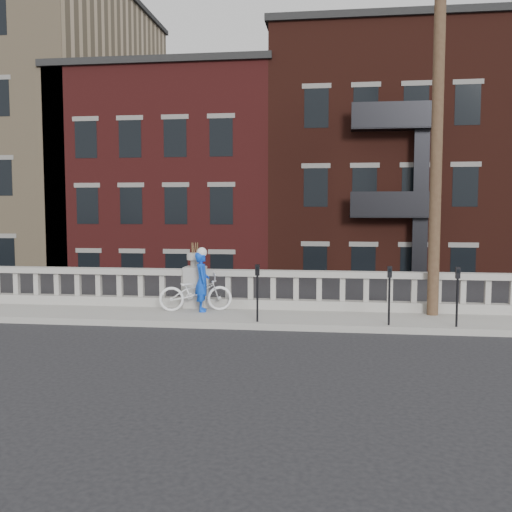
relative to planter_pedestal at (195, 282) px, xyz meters
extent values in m
plane|color=black|center=(0.00, -3.95, -0.83)|extent=(120.00, 120.00, 0.00)
cube|color=#99968E|center=(0.00, -0.95, -0.76)|extent=(32.00, 2.20, 0.15)
cube|color=#99968E|center=(0.00, 0.00, -0.56)|extent=(28.00, 0.34, 0.25)
cube|color=#99968E|center=(0.00, 0.00, 0.27)|extent=(28.00, 0.34, 0.16)
cube|color=#99968E|center=(0.00, 0.00, -0.13)|extent=(0.55, 0.55, 1.10)
cylinder|color=#99968E|center=(0.00, 0.00, 0.52)|extent=(0.24, 0.24, 0.20)
cylinder|color=#99968E|center=(0.00, 0.00, 0.70)|extent=(0.44, 0.44, 0.18)
cube|color=#605E59|center=(0.00, 0.35, -3.26)|extent=(36.00, 0.50, 5.15)
cube|color=black|center=(0.00, 22.00, -6.08)|extent=(80.00, 44.00, 0.50)
cube|color=#595651|center=(-2.00, 4.50, -3.83)|extent=(16.00, 7.00, 4.00)
cube|color=#4B1615|center=(-4.00, 16.00, 1.17)|extent=(10.00, 14.00, 14.00)
cube|color=black|center=(-4.00, 16.00, 8.32)|extent=(10.30, 14.30, 0.30)
cube|color=black|center=(6.00, 16.00, 1.92)|extent=(10.00, 14.00, 15.50)
cube|color=black|center=(6.00, 16.00, 9.82)|extent=(10.30, 14.30, 0.30)
cylinder|color=#422D1E|center=(6.20, -0.35, 4.32)|extent=(0.28, 0.28, 10.00)
cylinder|color=black|center=(1.93, -1.80, -0.13)|extent=(0.05, 0.05, 1.10)
cube|color=black|center=(1.93, -1.80, 0.55)|extent=(0.10, 0.08, 0.26)
cube|color=black|center=(1.93, -1.85, 0.59)|extent=(0.06, 0.01, 0.08)
cylinder|color=black|center=(4.98, -1.80, -0.13)|extent=(0.05, 0.05, 1.10)
cube|color=black|center=(4.98, -1.80, 0.55)|extent=(0.10, 0.08, 0.26)
cube|color=black|center=(4.98, -1.85, 0.59)|extent=(0.06, 0.01, 0.08)
cylinder|color=black|center=(6.48, -1.80, -0.13)|extent=(0.05, 0.05, 1.10)
cube|color=black|center=(6.48, -1.80, 0.55)|extent=(0.10, 0.08, 0.26)
cube|color=black|center=(6.48, -1.85, 0.59)|extent=(0.06, 0.01, 0.08)
imported|color=white|center=(0.15, -0.56, -0.18)|extent=(2.00, 1.12, 1.00)
imported|color=blue|center=(0.33, -0.61, 0.10)|extent=(0.50, 0.64, 1.56)
camera|label=1|loc=(3.62, -14.99, 1.98)|focal=40.00mm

